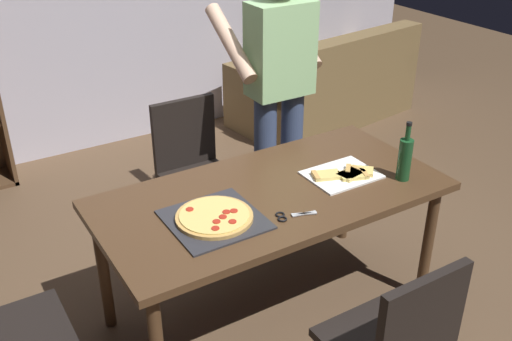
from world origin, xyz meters
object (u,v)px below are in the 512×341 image
chair_far_side (193,162)px  couch (327,89)px  dining_table (272,204)px  kitchen_scissors (289,216)px  person_serving_pizza (278,85)px  pepperoni_pizza_on_tray (214,218)px  wine_bottle (405,158)px

chair_far_side → couch: 2.20m
dining_table → couch: couch is taller
kitchen_scissors → couch: bearing=48.5°
dining_table → kitchen_scissors: (-0.06, -0.24, 0.08)m
couch → person_serving_pizza: (-1.42, -1.29, 0.70)m
dining_table → chair_far_side: chair_far_side is taller
pepperoni_pizza_on_tray → dining_table: bearing=13.2°
dining_table → chair_far_side: bearing=90.0°
chair_far_side → wine_bottle: size_ratio=2.85×
pepperoni_pizza_on_tray → wine_bottle: bearing=-8.8°
dining_table → couch: size_ratio=0.97×
pepperoni_pizza_on_tray → wine_bottle: size_ratio=1.31×
kitchen_scissors → dining_table: bearing=76.5°
dining_table → pepperoni_pizza_on_tray: 0.39m
person_serving_pizza → kitchen_scissors: 1.11m
chair_far_side → wine_bottle: 1.37m
dining_table → kitchen_scissors: bearing=-103.5°
chair_far_side → couch: bearing=29.3°
chair_far_side → pepperoni_pizza_on_tray: chair_far_side is taller
couch → kitchen_scissors: bearing=-131.5°
dining_table → couch: bearing=46.2°
dining_table → wine_bottle: (0.64, -0.24, 0.19)m
person_serving_pizza → wine_bottle: person_serving_pizza is taller
chair_far_side → couch: (1.91, 1.07, -0.21)m
wine_bottle → pepperoni_pizza_on_tray: bearing=171.2°
person_serving_pizza → pepperoni_pizza_on_tray: bearing=-137.7°
couch → pepperoni_pizza_on_tray: (-2.28, -2.07, 0.46)m
dining_table → couch: 2.78m
chair_far_side → couch: chair_far_side is taller
chair_far_side → pepperoni_pizza_on_tray: size_ratio=2.17×
wine_bottle → kitchen_scissors: 0.71m
pepperoni_pizza_on_tray → kitchen_scissors: size_ratio=2.09×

